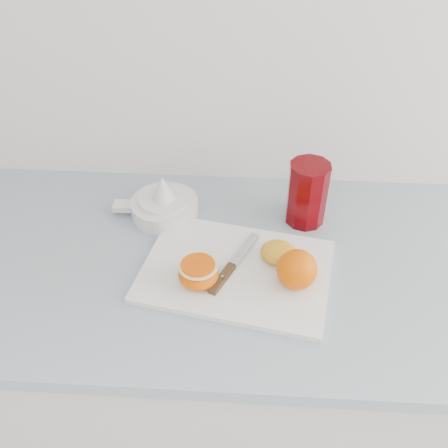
% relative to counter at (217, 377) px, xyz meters
% --- Properties ---
extents(counter, '(2.48, 0.64, 0.89)m').
position_rel_counter_xyz_m(counter, '(0.00, 0.00, 0.00)').
color(counter, silver).
rests_on(counter, ground).
extents(cutting_board, '(0.42, 0.33, 0.01)m').
position_rel_counter_xyz_m(cutting_board, '(0.05, -0.05, 0.45)').
color(cutting_board, white).
rests_on(cutting_board, counter).
extents(whole_orange, '(0.08, 0.08, 0.08)m').
position_rel_counter_xyz_m(whole_orange, '(0.16, -0.08, 0.49)').
color(whole_orange, '#F76400').
rests_on(whole_orange, cutting_board).
extents(half_orange, '(0.08, 0.08, 0.05)m').
position_rel_counter_xyz_m(half_orange, '(-0.03, -0.09, 0.48)').
color(half_orange, '#F76400').
rests_on(half_orange, cutting_board).
extents(squeezed_shell, '(0.07, 0.07, 0.03)m').
position_rel_counter_xyz_m(squeezed_shell, '(0.13, -0.01, 0.47)').
color(squeezed_shell, orange).
rests_on(squeezed_shell, cutting_board).
extents(paring_knife, '(0.10, 0.19, 0.01)m').
position_rel_counter_xyz_m(paring_knife, '(0.03, -0.07, 0.46)').
color(paring_knife, '#4E361C').
rests_on(paring_knife, cutting_board).
extents(citrus_juicer, '(0.20, 0.15, 0.10)m').
position_rel_counter_xyz_m(citrus_juicer, '(-0.13, 0.14, 0.47)').
color(citrus_juicer, white).
rests_on(citrus_juicer, counter).
extents(red_tumbler, '(0.09, 0.09, 0.15)m').
position_rel_counter_xyz_m(red_tumbler, '(0.20, 0.13, 0.51)').
color(red_tumbler, '#5C0105').
rests_on(red_tumbler, counter).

